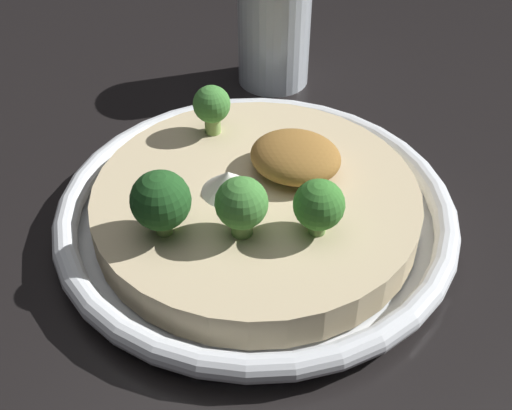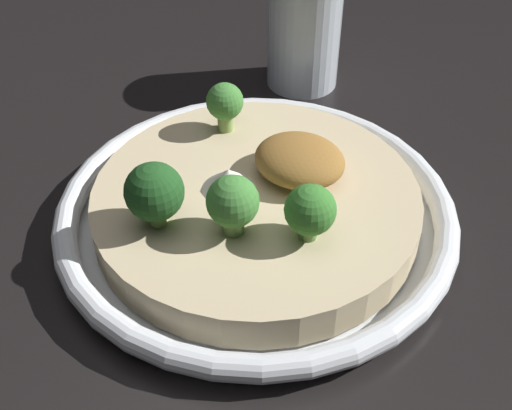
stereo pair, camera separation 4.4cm
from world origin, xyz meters
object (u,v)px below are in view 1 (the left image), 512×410
broccoli_back_right (161,201)px  broccoli_back_left (241,205)px  broccoli_left (319,206)px  broccoli_front_right (212,106)px  drinking_glass (274,24)px  risotto_bowl (256,209)px

broccoli_back_right → broccoli_back_left: size_ratio=1.10×
broccoli_back_left → broccoli_left: bearing=-154.2°
broccoli_front_right → broccoli_left: (-0.11, 0.07, -0.00)m
drinking_glass → broccoli_front_right: bearing=94.7°
broccoli_front_right → broccoli_back_right: size_ratio=0.86×
broccoli_front_right → drinking_glass: bearing=-85.3°
risotto_bowl → broccoli_left: 0.07m
broccoli_front_right → broccoli_left: size_ratio=1.00×
broccoli_back_right → drinking_glass: drinking_glass is taller
broccoli_back_right → drinking_glass: 0.25m
risotto_bowl → broccoli_back_right: broccoli_back_right is taller
risotto_bowl → broccoli_back_right: (0.03, 0.06, 0.04)m
broccoli_back_right → broccoli_front_right: bearing=-78.0°
broccoli_left → drinking_glass: bearing=-60.0°
broccoli_back_left → drinking_glass: (0.08, -0.23, 0.00)m
broccoli_back_left → broccoli_front_right: bearing=-53.1°
broccoli_left → broccoli_front_right: bearing=-32.3°
broccoli_back_right → drinking_glass: (0.03, -0.25, -0.00)m
broccoli_back_left → broccoli_back_right: bearing=24.2°
risotto_bowl → broccoli_back_left: 0.06m
broccoli_left → broccoli_back_left: bearing=25.8°
broccoli_left → drinking_glass: (0.12, -0.21, 0.00)m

